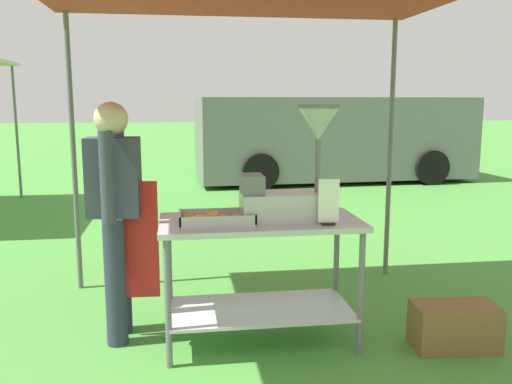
{
  "coord_description": "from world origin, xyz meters",
  "views": [
    {
      "loc": [
        -0.31,
        -2.53,
        1.61
      ],
      "look_at": [
        0.21,
        1.08,
        1.0
      ],
      "focal_mm": 37.92,
      "sensor_mm": 36.0,
      "label": 1
    }
  ],
  "objects_px": {
    "donut_tray": "(215,219)",
    "vendor": "(116,209)",
    "donut_fryer": "(293,178)",
    "menu_sign": "(329,205)",
    "supply_crate": "(454,326)",
    "van_grey": "(333,138)",
    "donut_cart": "(260,254)"
  },
  "relations": [
    {
      "from": "menu_sign",
      "to": "donut_tray",
      "type": "bearing_deg",
      "value": 168.01
    },
    {
      "from": "donut_fryer",
      "to": "menu_sign",
      "type": "bearing_deg",
      "value": -44.49
    },
    {
      "from": "donut_tray",
      "to": "donut_fryer",
      "type": "relative_size",
      "value": 0.64
    },
    {
      "from": "donut_cart",
      "to": "supply_crate",
      "type": "bearing_deg",
      "value": -12.23
    },
    {
      "from": "van_grey",
      "to": "supply_crate",
      "type": "bearing_deg",
      "value": -100.26
    },
    {
      "from": "donut_tray",
      "to": "vendor",
      "type": "relative_size",
      "value": 0.29
    },
    {
      "from": "donut_cart",
      "to": "supply_crate",
      "type": "relative_size",
      "value": 2.31
    },
    {
      "from": "vendor",
      "to": "van_grey",
      "type": "height_order",
      "value": "van_grey"
    },
    {
      "from": "supply_crate",
      "to": "van_grey",
      "type": "bearing_deg",
      "value": 79.74
    },
    {
      "from": "donut_tray",
      "to": "donut_fryer",
      "type": "distance_m",
      "value": 0.56
    },
    {
      "from": "donut_tray",
      "to": "vendor",
      "type": "height_order",
      "value": "vendor"
    },
    {
      "from": "menu_sign",
      "to": "donut_cart",
      "type": "bearing_deg",
      "value": 152.08
    },
    {
      "from": "van_grey",
      "to": "donut_fryer",
      "type": "bearing_deg",
      "value": -108.2
    },
    {
      "from": "menu_sign",
      "to": "supply_crate",
      "type": "distance_m",
      "value": 1.19
    },
    {
      "from": "donut_fryer",
      "to": "menu_sign",
      "type": "height_order",
      "value": "donut_fryer"
    },
    {
      "from": "donut_tray",
      "to": "supply_crate",
      "type": "height_order",
      "value": "donut_tray"
    },
    {
      "from": "donut_fryer",
      "to": "menu_sign",
      "type": "distance_m",
      "value": 0.31
    },
    {
      "from": "menu_sign",
      "to": "vendor",
      "type": "relative_size",
      "value": 0.18
    },
    {
      "from": "vendor",
      "to": "supply_crate",
      "type": "height_order",
      "value": "vendor"
    },
    {
      "from": "donut_fryer",
      "to": "vendor",
      "type": "height_order",
      "value": "vendor"
    },
    {
      "from": "donut_fryer",
      "to": "van_grey",
      "type": "distance_m",
      "value": 7.78
    },
    {
      "from": "donut_tray",
      "to": "menu_sign",
      "type": "xyz_separation_m",
      "value": [
        0.7,
        -0.15,
        0.1
      ]
    },
    {
      "from": "donut_cart",
      "to": "van_grey",
      "type": "height_order",
      "value": "van_grey"
    },
    {
      "from": "donut_tray",
      "to": "van_grey",
      "type": "xyz_separation_m",
      "value": [
        2.93,
        7.43,
        0.0
      ]
    },
    {
      "from": "donut_fryer",
      "to": "supply_crate",
      "type": "relative_size",
      "value": 1.32
    },
    {
      "from": "donut_cart",
      "to": "vendor",
      "type": "bearing_deg",
      "value": 167.5
    },
    {
      "from": "donut_tray",
      "to": "vendor",
      "type": "distance_m",
      "value": 0.7
    },
    {
      "from": "vendor",
      "to": "menu_sign",
      "type": "bearing_deg",
      "value": -17.39
    },
    {
      "from": "donut_tray",
      "to": "donut_fryer",
      "type": "height_order",
      "value": "donut_fryer"
    },
    {
      "from": "vendor",
      "to": "supply_crate",
      "type": "relative_size",
      "value": 2.85
    },
    {
      "from": "menu_sign",
      "to": "van_grey",
      "type": "relative_size",
      "value": 0.05
    },
    {
      "from": "supply_crate",
      "to": "donut_tray",
      "type": "bearing_deg",
      "value": 172.33
    }
  ]
}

